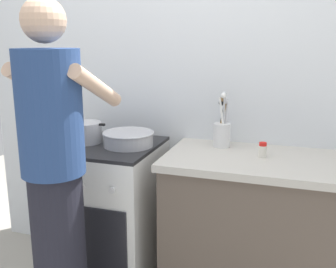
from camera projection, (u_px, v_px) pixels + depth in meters
The scene contains 8 objects.
back_wall at pixel (210, 84), 2.46m from camera, with size 3.20×0.10×2.50m.
countertop at pixel (254, 234), 2.21m from camera, with size 1.00×0.60×0.90m.
stove_range at pixel (110, 213), 2.49m from camera, with size 0.60×0.62×0.90m.
pot at pixel (86, 132), 2.41m from camera, with size 0.26×0.20×0.13m.
mixing_bowl at pixel (128, 138), 2.34m from camera, with size 0.31×0.31×0.09m.
utensil_crock at pixel (222, 130), 2.31m from camera, with size 0.10×0.10×0.33m.
spice_bottle at pixel (263, 150), 2.11m from camera, with size 0.04×0.04×0.08m.
person at pixel (55, 181), 1.88m from camera, with size 0.41×0.50×1.70m.
Camera 1 is at (0.73, -1.92, 1.52)m, focal length 42.01 mm.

